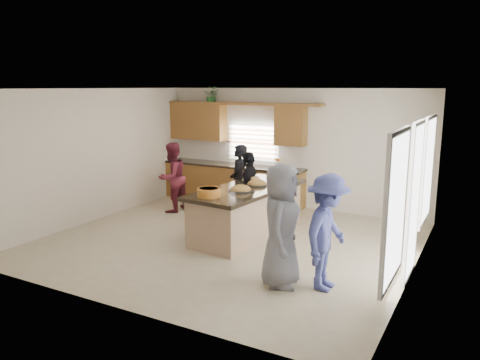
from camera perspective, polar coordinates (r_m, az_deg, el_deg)
The scene contains 18 objects.
floor at distance 8.80m, azimuth -1.45°, elevation -7.49°, with size 6.50×6.50×0.00m, color beige.
room_shell at distance 8.38m, azimuth -1.51°, elevation 4.91°, with size 6.52×6.02×2.81m.
back_cabinetry at distance 11.59m, azimuth -1.01°, elevation 1.77°, with size 4.08×0.66×2.46m.
right_wall_glazing at distance 7.29m, azimuth 20.43°, elevation -1.23°, with size 0.06×4.00×2.25m.
island at distance 9.01m, azimuth 0.87°, elevation -4.02°, with size 1.41×2.80×0.95m.
platter_front at distance 8.58m, azimuth 0.07°, elevation -1.19°, with size 0.43×0.43×0.17m.
platter_mid at distance 9.10m, azimuth 2.11°, elevation -0.47°, with size 0.41×0.41×0.16m.
platter_back at distance 9.50m, azimuth 1.42°, elevation 0.04°, with size 0.41×0.41×0.16m.
salad_bowl at distance 8.16m, azimuth -3.80°, elevation -1.45°, with size 0.41×0.41×0.15m.
clear_cup at distance 8.04m, azimuth -0.90°, elevation -1.87°, with size 0.09×0.09×0.11m, color white.
plate_stack at distance 9.69m, azimuth 4.39°, elevation 0.23°, with size 0.25×0.25×0.05m, color #BA9BE2.
flower_vase at distance 9.81m, azimuth 4.61°, elevation 1.48°, with size 0.14×0.14×0.42m.
potted_plant at distance 11.82m, azimuth -3.45°, elevation 10.26°, with size 0.39×0.34×0.44m, color #2A6B2C.
woman_left_back at distance 10.24m, azimuth -0.17°, elevation -0.13°, with size 0.58×0.38×1.60m, color black.
woman_left_mid at distance 10.78m, azimuth -8.27°, elevation 0.31°, with size 0.78×0.60×1.59m, color maroon.
woman_left_front at distance 9.61m, azimuth 1.10°, elevation -1.08°, with size 0.90×0.38×1.54m, color black.
woman_right_back at distance 6.69m, azimuth 10.60°, elevation -6.31°, with size 1.08×0.62×1.67m, color #3E4688.
woman_right_front at distance 6.71m, azimuth 5.05°, elevation -5.55°, with size 0.87×0.57×1.79m, color slate.
Camera 1 is at (4.17, -7.21, 2.84)m, focal length 35.00 mm.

